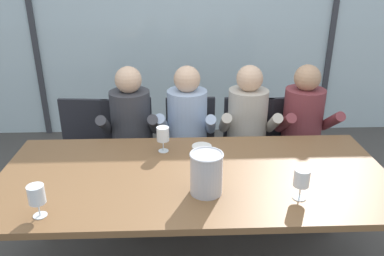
# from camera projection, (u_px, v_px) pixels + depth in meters

# --- Properties ---
(ground) EXTENTS (14.00, 14.00, 0.00)m
(ground) POSITION_uv_depth(u_px,v_px,m) (189.00, 192.00, 3.54)
(ground) COLOR #4C4742
(window_glass_panel) EXTENTS (7.55, 0.03, 2.60)m
(window_glass_panel) POSITION_uv_depth(u_px,v_px,m) (185.00, 25.00, 4.36)
(window_glass_panel) COLOR silver
(window_glass_panel) RESTS_ON ground
(window_mullion_left) EXTENTS (0.06, 0.06, 2.60)m
(window_mullion_left) POSITION_uv_depth(u_px,v_px,m) (33.00, 26.00, 4.28)
(window_mullion_left) COLOR #38383D
(window_mullion_left) RESTS_ON ground
(window_mullion_right) EXTENTS (0.06, 0.06, 2.60)m
(window_mullion_right) POSITION_uv_depth(u_px,v_px,m) (333.00, 24.00, 4.40)
(window_mullion_right) COLOR #38383D
(window_mullion_right) RESTS_ON ground
(hillside_vineyard) EXTENTS (13.55, 2.40, 1.50)m
(hillside_vineyard) POSITION_uv_depth(u_px,v_px,m) (181.00, 28.00, 7.68)
(hillside_vineyard) COLOR #568942
(hillside_vineyard) RESTS_ON ground
(dining_table) EXTENTS (2.35, 1.05, 0.77)m
(dining_table) POSITION_uv_depth(u_px,v_px,m) (194.00, 184.00, 2.34)
(dining_table) COLOR brown
(dining_table) RESTS_ON ground
(chair_near_curtain) EXTENTS (0.48, 0.48, 0.90)m
(chair_near_curtain) POSITION_uv_depth(u_px,v_px,m) (83.00, 145.00, 3.25)
(chair_near_curtain) COLOR #232328
(chair_near_curtain) RESTS_ON ground
(chair_left_of_center) EXTENTS (0.49, 0.49, 0.90)m
(chair_left_of_center) POSITION_uv_depth(u_px,v_px,m) (129.00, 144.00, 3.26)
(chair_left_of_center) COLOR #232328
(chair_left_of_center) RESTS_ON ground
(chair_center) EXTENTS (0.45, 0.45, 0.90)m
(chair_center) POSITION_uv_depth(u_px,v_px,m) (191.00, 143.00, 3.28)
(chair_center) COLOR #232328
(chair_center) RESTS_ON ground
(chair_right_of_center) EXTENTS (0.48, 0.48, 0.90)m
(chair_right_of_center) POSITION_uv_depth(u_px,v_px,m) (248.00, 143.00, 3.28)
(chair_right_of_center) COLOR #232328
(chair_right_of_center) RESTS_ON ground
(chair_near_window_right) EXTENTS (0.49, 0.49, 0.90)m
(chair_near_window_right) POSITION_uv_depth(u_px,v_px,m) (293.00, 142.00, 3.30)
(chair_near_window_right) COLOR #232328
(chair_near_window_right) RESTS_ON ground
(person_charcoal_jacket) EXTENTS (0.46, 0.61, 1.22)m
(person_charcoal_jacket) POSITION_uv_depth(u_px,v_px,m) (131.00, 132.00, 3.06)
(person_charcoal_jacket) COLOR #38383D
(person_charcoal_jacket) RESTS_ON ground
(person_pale_blue_shirt) EXTENTS (0.49, 0.63, 1.22)m
(person_pale_blue_shirt) POSITION_uv_depth(u_px,v_px,m) (187.00, 131.00, 3.07)
(person_pale_blue_shirt) COLOR #9EB2D1
(person_pale_blue_shirt) RESTS_ON ground
(person_beige_jumper) EXTENTS (0.47, 0.62, 1.22)m
(person_beige_jumper) POSITION_uv_depth(u_px,v_px,m) (248.00, 131.00, 3.09)
(person_beige_jumper) COLOR #B7AD9E
(person_beige_jumper) RESTS_ON ground
(person_maroon_top) EXTENTS (0.48, 0.62, 1.22)m
(person_maroon_top) POSITION_uv_depth(u_px,v_px,m) (305.00, 130.00, 3.11)
(person_maroon_top) COLOR brown
(person_maroon_top) RESTS_ON ground
(ice_bucket_primary) EXTENTS (0.19, 0.19, 0.24)m
(ice_bucket_primary) POSITION_uv_depth(u_px,v_px,m) (206.00, 173.00, 2.08)
(ice_bucket_primary) COLOR #B7B7BC
(ice_bucket_primary) RESTS_ON dining_table
(tasting_bowl) EXTENTS (0.13, 0.13, 0.05)m
(tasting_bowl) POSITION_uv_depth(u_px,v_px,m) (202.00, 149.00, 2.56)
(tasting_bowl) COLOR silver
(tasting_bowl) RESTS_ON dining_table
(wine_glass_by_left_taster) EXTENTS (0.08, 0.08, 0.17)m
(wine_glass_by_left_taster) POSITION_uv_depth(u_px,v_px,m) (163.00, 135.00, 2.55)
(wine_glass_by_left_taster) COLOR silver
(wine_glass_by_left_taster) RESTS_ON dining_table
(wine_glass_near_bucket) EXTENTS (0.08, 0.08, 0.17)m
(wine_glass_near_bucket) POSITION_uv_depth(u_px,v_px,m) (37.00, 196.00, 1.88)
(wine_glass_near_bucket) COLOR silver
(wine_glass_near_bucket) RESTS_ON dining_table
(wine_glass_center_pour) EXTENTS (0.08, 0.08, 0.17)m
(wine_glass_center_pour) POSITION_uv_depth(u_px,v_px,m) (302.00, 179.00, 2.03)
(wine_glass_center_pour) COLOR silver
(wine_glass_center_pour) RESTS_ON dining_table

